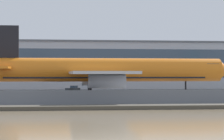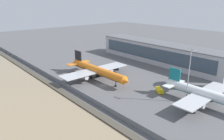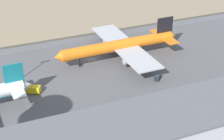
% 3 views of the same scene
% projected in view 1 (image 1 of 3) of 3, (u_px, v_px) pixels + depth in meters
% --- Properties ---
extents(ground_plane, '(500.00, 500.00, 0.00)m').
position_uv_depth(ground_plane, '(160.00, 99.00, 76.53)').
color(ground_plane, '#565659').
extents(shoreline_seawall, '(320.00, 3.00, 0.50)m').
position_uv_depth(shoreline_seawall, '(195.00, 106.00, 56.16)').
color(shoreline_seawall, '#474238').
rests_on(shoreline_seawall, ground).
extents(perimeter_fence, '(280.00, 0.10, 2.24)m').
position_uv_depth(perimeter_fence, '(185.00, 98.00, 60.64)').
color(perimeter_fence, slate).
rests_on(perimeter_fence, ground).
extents(cargo_jet_orange, '(47.56, 40.91, 13.05)m').
position_uv_depth(cargo_jet_orange, '(102.00, 71.00, 78.70)').
color(cargo_jet_orange, orange).
rests_on(cargo_jet_orange, ground).
extents(baggage_tug, '(3.40, 3.39, 1.80)m').
position_uv_depth(baggage_tug, '(73.00, 90.00, 96.85)').
color(baggage_tug, '#1E2328').
rests_on(baggage_tug, ground).
extents(terminal_building, '(97.74, 16.74, 14.08)m').
position_uv_depth(terminal_building, '(89.00, 65.00, 131.96)').
color(terminal_building, '#B2B2B7').
rests_on(terminal_building, ground).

